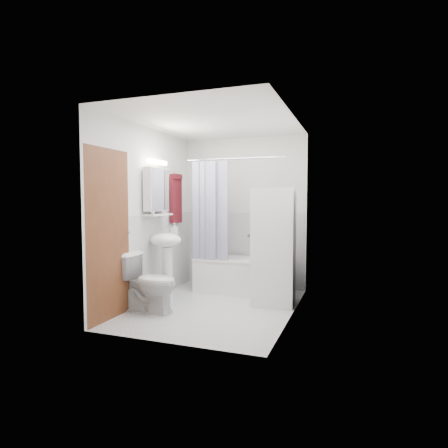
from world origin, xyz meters
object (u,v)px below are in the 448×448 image
(bathtub, at_px, (240,273))
(washer_dryer, at_px, (274,246))
(sink, at_px, (166,251))
(toilet, at_px, (149,283))

(bathtub, distance_m, washer_dryer, 0.92)
(sink, bearing_deg, washer_dryer, 14.44)
(bathtub, height_order, washer_dryer, washer_dryer)
(sink, xyz_separation_m, toilet, (0.03, -0.52, -0.34))
(toilet, bearing_deg, washer_dryer, -57.55)
(washer_dryer, bearing_deg, toilet, -152.47)
(washer_dryer, bearing_deg, sink, -170.45)
(bathtub, bearing_deg, washer_dryer, -37.18)
(bathtub, bearing_deg, sink, -134.02)
(sink, bearing_deg, toilet, -86.26)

